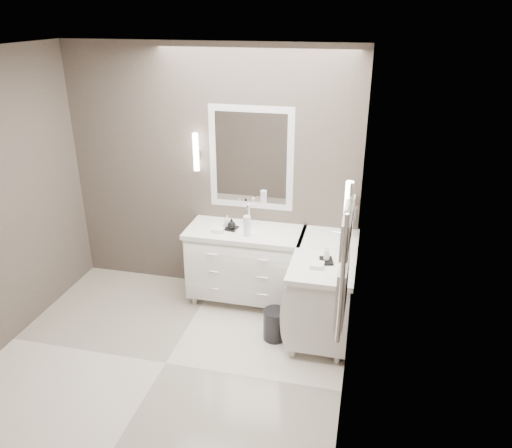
% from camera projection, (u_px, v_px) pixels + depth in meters
% --- Properties ---
extents(floor, '(3.20, 3.00, 0.01)m').
position_uv_depth(floor, '(166.00, 363.00, 4.57)').
color(floor, beige).
rests_on(floor, ground).
extents(ceiling, '(3.20, 3.00, 0.01)m').
position_uv_depth(ceiling, '(138.00, 53.00, 3.49)').
color(ceiling, white).
rests_on(ceiling, wall_back).
extents(wall_back, '(3.20, 0.01, 2.70)m').
position_uv_depth(wall_back, '(211.00, 173.00, 5.37)').
color(wall_back, '#4F463F').
rests_on(wall_back, floor).
extents(wall_front, '(3.20, 0.01, 2.70)m').
position_uv_depth(wall_front, '(39.00, 340.00, 2.69)').
color(wall_front, '#4F463F').
rests_on(wall_front, floor).
extents(wall_right, '(0.01, 3.00, 2.70)m').
position_uv_depth(wall_right, '(355.00, 249.00, 3.70)').
color(wall_right, '#4F463F').
rests_on(wall_right, floor).
extents(vanity_back, '(1.24, 0.59, 0.97)m').
position_uv_depth(vanity_back, '(246.00, 261.00, 5.38)').
color(vanity_back, white).
rests_on(vanity_back, floor).
extents(vanity_right, '(0.59, 1.24, 0.97)m').
position_uv_depth(vanity_right, '(324.00, 285.00, 4.90)').
color(vanity_right, white).
rests_on(vanity_right, floor).
extents(mirror_back, '(0.90, 0.02, 1.10)m').
position_uv_depth(mirror_back, '(251.00, 159.00, 5.19)').
color(mirror_back, white).
rests_on(mirror_back, wall_back).
extents(mirror_right, '(0.02, 0.90, 1.10)m').
position_uv_depth(mirror_right, '(359.00, 188.00, 4.33)').
color(mirror_right, white).
rests_on(mirror_right, wall_right).
extents(sconce_back, '(0.06, 0.06, 0.40)m').
position_uv_depth(sconce_back, '(196.00, 153.00, 5.23)').
color(sconce_back, white).
rests_on(sconce_back, wall_back).
extents(sconce_right, '(0.06, 0.06, 0.40)m').
position_uv_depth(sconce_right, '(348.00, 207.00, 3.81)').
color(sconce_right, white).
rests_on(sconce_right, wall_right).
extents(towel_bar_corner, '(0.03, 0.22, 0.30)m').
position_uv_depth(towel_bar_corner, '(353.00, 211.00, 5.02)').
color(towel_bar_corner, white).
rests_on(towel_bar_corner, wall_right).
extents(towel_ladder, '(0.06, 0.58, 0.90)m').
position_uv_depth(towel_ladder, '(344.00, 269.00, 3.33)').
color(towel_ladder, white).
rests_on(towel_ladder, wall_right).
extents(waste_bin, '(0.28, 0.28, 0.32)m').
position_uv_depth(waste_bin, '(275.00, 324.00, 4.86)').
color(waste_bin, black).
rests_on(waste_bin, floor).
extents(amenity_tray_back, '(0.19, 0.15, 0.02)m').
position_uv_depth(amenity_tray_back, '(230.00, 228.00, 5.25)').
color(amenity_tray_back, black).
rests_on(amenity_tray_back, vanity_back).
extents(amenity_tray_right, '(0.15, 0.18, 0.02)m').
position_uv_depth(amenity_tray_right, '(326.00, 261.00, 4.57)').
color(amenity_tray_right, black).
rests_on(amenity_tray_right, vanity_right).
extents(water_bottle, '(0.08, 0.08, 0.21)m').
position_uv_depth(water_bottle, '(247.00, 226.00, 5.06)').
color(water_bottle, silver).
rests_on(water_bottle, vanity_back).
extents(soap_bottle_a, '(0.06, 0.06, 0.12)m').
position_uv_depth(soap_bottle_a, '(227.00, 221.00, 5.24)').
color(soap_bottle_a, white).
rests_on(soap_bottle_a, amenity_tray_back).
extents(soap_bottle_b, '(0.09, 0.09, 0.11)m').
position_uv_depth(soap_bottle_b, '(232.00, 224.00, 5.19)').
color(soap_bottle_b, black).
rests_on(soap_bottle_b, amenity_tray_back).
extents(soap_bottle_c, '(0.06, 0.06, 0.14)m').
position_uv_depth(soap_bottle_c, '(327.00, 253.00, 4.54)').
color(soap_bottle_c, white).
rests_on(soap_bottle_c, amenity_tray_right).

